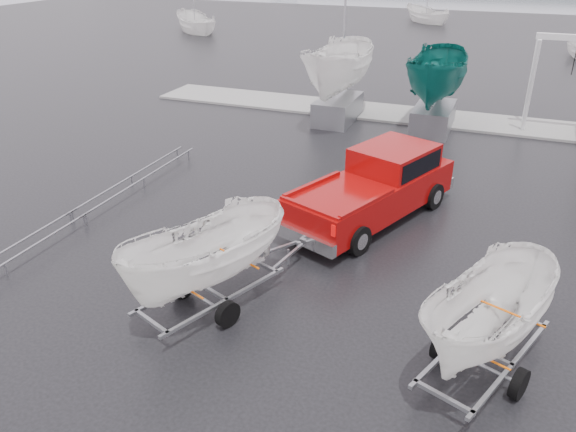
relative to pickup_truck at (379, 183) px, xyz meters
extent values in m
plane|color=black|center=(0.87, -1.82, -1.06)|extent=(120.00, 120.00, 0.00)
cube|color=#999993|center=(0.87, 11.18, -1.01)|extent=(30.00, 3.00, 0.12)
cube|color=#8D0807|center=(-0.12, -0.31, -0.24)|extent=(4.12, 6.33, 0.98)
cube|color=#8D0807|center=(0.28, 0.70, 0.54)|extent=(2.65, 2.91, 0.88)
cube|color=black|center=(0.28, 0.70, 0.59)|extent=(2.58, 2.68, 0.57)
cube|color=silver|center=(-1.24, -3.14, -0.55)|extent=(2.01, 0.94, 0.36)
cylinder|color=black|center=(-0.31, 1.88, -0.65)|extent=(0.59, 0.88, 0.83)
cylinder|color=black|center=(1.51, 1.16, -0.65)|extent=(0.59, 0.88, 0.83)
cylinder|color=black|center=(-1.75, -1.77, -0.65)|extent=(0.59, 0.88, 0.83)
cylinder|color=black|center=(0.07, -2.49, -0.65)|extent=(0.59, 0.88, 0.83)
cube|color=gray|center=(-2.93, -5.92, -0.61)|extent=(1.40, 3.38, 0.08)
cube|color=gray|center=(-1.90, -6.32, -0.61)|extent=(1.40, 3.38, 0.08)
cylinder|color=gray|center=(-2.49, -6.30, -0.76)|extent=(1.52, 0.66, 0.08)
cylinder|color=black|center=(-3.23, -6.01, -0.76)|extent=(0.39, 0.62, 0.60)
cylinder|color=black|center=(-1.74, -6.60, -0.76)|extent=(0.39, 0.62, 0.60)
imported|color=white|center=(-2.41, -6.12, 1.68)|extent=(2.21, 2.24, 4.50)
cube|color=#F96507|center=(-2.12, -5.37, -0.06)|extent=(1.46, 0.61, 0.03)
cube|color=#F96507|center=(-2.71, -6.86, -0.06)|extent=(1.46, 0.61, 0.03)
cube|color=gray|center=(3.04, -5.87, -0.61)|extent=(1.37, 3.39, 0.08)
cube|color=gray|center=(4.06, -6.26, -0.61)|extent=(1.37, 3.39, 0.08)
cylinder|color=gray|center=(3.48, -6.25, -0.76)|extent=(1.52, 0.65, 0.08)
cylinder|color=black|center=(2.73, -5.96, -0.76)|extent=(0.38, 0.62, 0.60)
cylinder|color=black|center=(4.22, -6.54, -0.76)|extent=(0.38, 0.62, 0.60)
imported|color=white|center=(3.55, -6.06, 1.60)|extent=(2.13, 2.16, 4.35)
cube|color=#F96507|center=(3.84, -5.32, -0.06)|extent=(1.46, 0.60, 0.03)
cube|color=#F96507|center=(3.26, -6.81, -0.06)|extent=(1.46, 0.60, 0.03)
cylinder|color=silver|center=(4.05, 10.38, 0.94)|extent=(0.16, 0.58, 3.99)
cylinder|color=silver|center=(4.05, 11.98, 0.94)|extent=(0.16, 0.58, 3.99)
cube|color=gray|center=(-4.04, 9.18, -0.51)|extent=(1.60, 3.20, 1.10)
imported|color=white|center=(-4.04, 9.18, 3.35)|extent=(2.49, 2.56, 6.63)
cube|color=gray|center=(0.29, 9.38, -0.51)|extent=(1.60, 3.20, 1.10)
imported|color=#0D5B52|center=(0.29, 9.38, 3.22)|extent=(2.40, 2.46, 6.37)
cylinder|color=gray|center=(-7.88, -0.82, -0.71)|extent=(0.06, 6.50, 0.06)
cylinder|color=gray|center=(-8.38, -0.82, -0.71)|extent=(0.06, 6.50, 0.06)
cylinder|color=gray|center=(-7.88, -6.82, -0.71)|extent=(0.06, 6.50, 0.06)
imported|color=white|center=(-24.36, 31.34, -1.06)|extent=(3.81, 3.81, 7.07)
imported|color=white|center=(-5.81, 45.74, -1.06)|extent=(3.50, 3.51, 6.51)
camera|label=1|loc=(3.15, -15.43, 6.57)|focal=35.00mm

